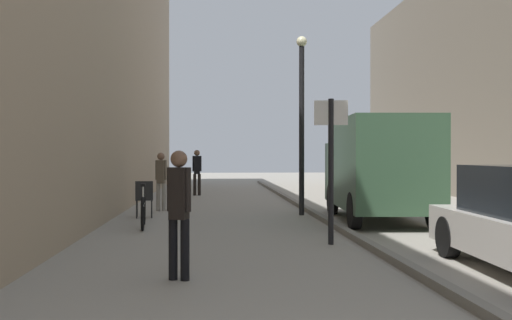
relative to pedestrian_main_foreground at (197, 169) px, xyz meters
name	(u,v)px	position (x,y,z in m)	size (l,w,h in m)	color
ground_plane	(258,221)	(1.72, -9.33, -1.05)	(80.00, 80.00, 0.00)	gray
kerb_strip	(323,218)	(3.30, -9.33, -0.99)	(0.16, 40.00, 0.12)	slate
pedestrian_main_foreground	(197,169)	(0.00, 0.00, 0.00)	(0.36, 0.24, 1.81)	black
pedestrian_mid_block	(179,205)	(0.20, -15.86, -0.09)	(0.31, 0.25, 1.65)	black
pedestrian_far_crossing	(161,177)	(-0.85, -6.43, -0.08)	(0.33, 0.23, 1.67)	gray
delivery_van	(378,167)	(4.64, -9.42, 0.27)	(2.24, 4.96, 2.46)	#335138
street_sign_post	(331,158)	(2.73, -13.05, 0.50)	(0.60, 0.12, 2.60)	black
lamp_post	(302,113)	(2.99, -7.91, 1.68)	(0.28, 0.28, 4.76)	black
bicycle_leaning	(143,211)	(-0.89, -10.38, -0.66)	(0.21, 1.77, 0.98)	black
cafe_chair_near_window	(144,196)	(-1.11, -8.32, -0.50)	(0.48, 0.48, 0.94)	black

